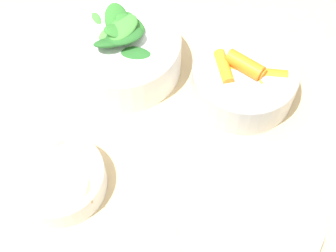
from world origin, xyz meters
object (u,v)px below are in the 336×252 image
bowl_carrots (244,79)px  bowl_cookies (60,178)px  bowl_beans_hotdog (248,216)px  bowl_greens (122,51)px

bowl_carrots → bowl_cookies: bearing=-36.4°
bowl_cookies → bowl_beans_hotdog: bearing=99.9°
bowl_greens → bowl_cookies: size_ratio=1.47×
bowl_carrots → bowl_beans_hotdog: bearing=19.1°
bowl_cookies → bowl_greens: bearing=-177.4°
bowl_carrots → bowl_beans_hotdog: size_ratio=0.84×
bowl_carrots → bowl_greens: bearing=-82.9°
bowl_greens → bowl_cookies: bowl_greens is taller
bowl_carrots → bowl_greens: 0.19m
bowl_greens → bowl_cookies: (0.22, 0.01, -0.02)m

